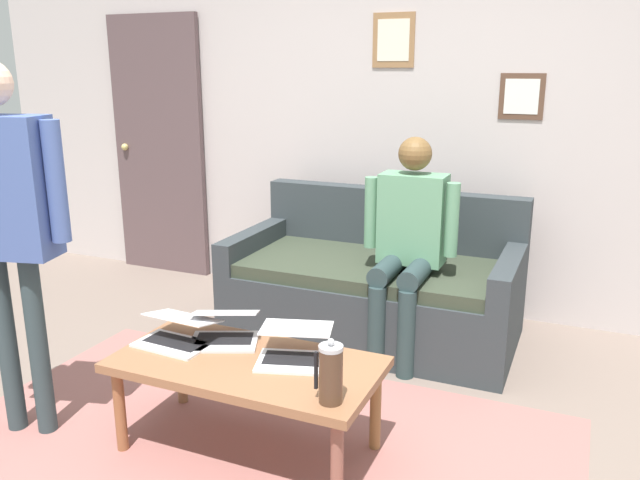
{
  "coord_description": "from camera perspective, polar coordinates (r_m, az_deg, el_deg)",
  "views": [
    {
      "loc": [
        -1.22,
        2.12,
        1.66
      ],
      "look_at": [
        0.03,
        -0.78,
        0.8
      ],
      "focal_mm": 35.91,
      "sensor_mm": 36.0,
      "label": 1
    }
  ],
  "objects": [
    {
      "name": "ground_plane",
      "position": [
        2.95,
        -5.85,
        -19.04
      ],
      "size": [
        7.68,
        7.68,
        0.0
      ],
      "primitive_type": "plane",
      "color": "#77655B"
    },
    {
      "name": "area_rug",
      "position": [
        2.96,
        -7.33,
        -18.86
      ],
      "size": [
        2.81,
        1.93,
        0.01
      ],
      "primitive_type": "cube",
      "color": "#975E59",
      "rests_on": "ground_plane"
    },
    {
      "name": "back_wall",
      "position": [
        4.5,
        7.65,
        11.16
      ],
      "size": [
        7.04,
        0.11,
        2.7
      ],
      "color": "#BFB2B0",
      "rests_on": "ground_plane"
    },
    {
      "name": "interior_door",
      "position": [
        5.36,
        -14.16,
        7.98
      ],
      "size": [
        0.82,
        0.09,
        2.05
      ],
      "color": "brown",
      "rests_on": "ground_plane"
    },
    {
      "name": "couch",
      "position": [
        4.07,
        4.92,
        -4.25
      ],
      "size": [
        1.76,
        0.92,
        0.88
      ],
      "color": "#2E3538",
      "rests_on": "ground_plane"
    },
    {
      "name": "coffee_table",
      "position": [
        2.85,
        -6.55,
        -11.47
      ],
      "size": [
        1.15,
        0.58,
        0.43
      ],
      "color": "#8C5C3D",
      "rests_on": "ground_plane"
    },
    {
      "name": "laptop_left",
      "position": [
        2.8,
        -2.28,
        -9.73
      ],
      "size": [
        0.39,
        0.4,
        0.13
      ],
      "color": "silver",
      "rests_on": "coffee_table"
    },
    {
      "name": "laptop_center",
      "position": [
        3.01,
        -8.51,
        -8.04
      ],
      "size": [
        0.4,
        0.4,
        0.15
      ],
      "color": "silver",
      "rests_on": "coffee_table"
    },
    {
      "name": "laptop_right",
      "position": [
        3.02,
        -12.69,
        -8.23
      ],
      "size": [
        0.35,
        0.3,
        0.13
      ],
      "color": "silver",
      "rests_on": "coffee_table"
    },
    {
      "name": "french_press",
      "position": [
        2.44,
        0.95,
        -11.82
      ],
      "size": [
        0.11,
        0.09,
        0.26
      ],
      "color": "#4C3323",
      "rests_on": "coffee_table"
    },
    {
      "name": "person_standing",
      "position": [
        3.07,
        -26.34,
        2.81
      ],
      "size": [
        0.59,
        0.29,
        1.69
      ],
      "color": "#2F3E42",
      "rests_on": "ground_plane"
    },
    {
      "name": "person_seated",
      "position": [
        3.67,
        7.86,
        0.38
      ],
      "size": [
        0.55,
        0.51,
        1.28
      ],
      "color": "#283A3B",
      "rests_on": "ground_plane"
    }
  ]
}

